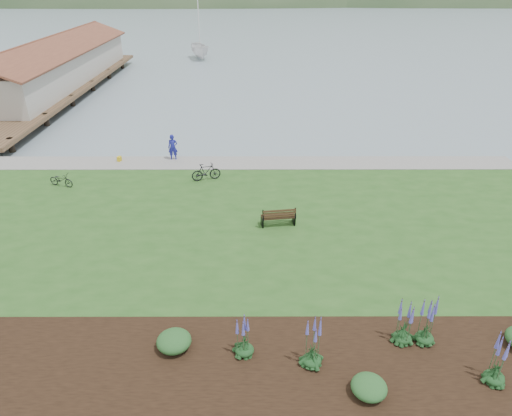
{
  "coord_description": "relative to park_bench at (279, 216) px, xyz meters",
  "views": [
    {
      "loc": [
        0.5,
        -20.12,
        11.4
      ],
      "look_at": [
        0.54,
        -0.96,
        1.3
      ],
      "focal_mm": 32.0,
      "sensor_mm": 36.0,
      "label": 1
    }
  ],
  "objects": [
    {
      "name": "shoreline_path",
      "position": [
        -1.62,
        7.96,
        -0.48
      ],
      "size": [
        34.0,
        2.2,
        0.03
      ],
      "primitive_type": "cube",
      "color": "gray",
      "rests_on": "lawn"
    },
    {
      "name": "pannier",
      "position": [
        -9.83,
        8.26,
        -0.33
      ],
      "size": [
        0.24,
        0.33,
        0.33
      ],
      "primitive_type": "cube",
      "rotation": [
        0.0,
        0.0,
        -0.13
      ],
      "color": "gold",
      "rests_on": "lawn"
    },
    {
      "name": "pier_pavilion",
      "position": [
        -21.62,
        28.58,
        1.75
      ],
      "size": [
        8.0,
        36.0,
        5.4
      ],
      "color": "#4C3826",
      "rests_on": "ground"
    },
    {
      "name": "echium_2",
      "position": [
        5.99,
        -9.43,
        0.24
      ],
      "size": [
        0.62,
        0.62,
        1.76
      ],
      "color": "#143718",
      "rests_on": "garden_bed"
    },
    {
      "name": "echium_4",
      "position": [
        -1.47,
        -8.29,
        0.23
      ],
      "size": [
        0.62,
        0.62,
        1.74
      ],
      "color": "#143718",
      "rests_on": "garden_bed"
    },
    {
      "name": "echium_1",
      "position": [
        4.46,
        -7.77,
        0.44
      ],
      "size": [
        0.62,
        0.62,
        2.09
      ],
      "color": "#143718",
      "rests_on": "garden_bed"
    },
    {
      "name": "echium_0",
      "position": [
        0.64,
        -8.73,
        0.37
      ],
      "size": [
        0.62,
        0.62,
        2.05
      ],
      "color": "#143718",
      "rests_on": "garden_bed"
    },
    {
      "name": "lawn",
      "position": [
        -1.62,
        -0.94,
        -0.7
      ],
      "size": [
        34.0,
        20.0,
        0.4
      ],
      "primitive_type": "cube",
      "color": "#25501C",
      "rests_on": "ground"
    },
    {
      "name": "ground",
      "position": [
        -1.62,
        1.06,
        -0.9
      ],
      "size": [
        600.0,
        600.0,
        0.0
      ],
      "primitive_type": "plane",
      "color": "gray",
      "rests_on": "ground"
    },
    {
      "name": "echium_5",
      "position": [
        3.74,
        -7.74,
        0.28
      ],
      "size": [
        0.62,
        0.62,
        1.75
      ],
      "color": "#143718",
      "rests_on": "garden_bed"
    },
    {
      "name": "shrub_0",
      "position": [
        -3.75,
        -8.03,
        -0.17
      ],
      "size": [
        1.13,
        1.13,
        0.57
      ],
      "primitive_type": "ellipsoid",
      "color": "#1E4C21",
      "rests_on": "garden_bed"
    },
    {
      "name": "shrub_1",
      "position": [
        2.16,
        -9.86,
        -0.19
      ],
      "size": [
        1.05,
        1.05,
        0.53
      ],
      "primitive_type": "ellipsoid",
      "color": "#1E4C21",
      "rests_on": "garden_bed"
    },
    {
      "name": "garden_bed",
      "position": [
        1.38,
        -8.74,
        -0.48
      ],
      "size": [
        24.0,
        4.4,
        0.04
      ],
      "primitive_type": "cube",
      "color": "black",
      "rests_on": "lawn"
    },
    {
      "name": "bicycle_b",
      "position": [
        -3.97,
        5.34,
        0.02
      ],
      "size": [
        0.99,
        1.78,
        1.03
      ],
      "primitive_type": "imported",
      "rotation": [
        0.0,
        0.0,
        1.87
      ],
      "color": "black",
      "rests_on": "lawn"
    },
    {
      "name": "far_hillside",
      "position": [
        18.38,
        171.06,
        -0.9
      ],
      "size": [
        580.0,
        80.0,
        38.0
      ],
      "primitive_type": null,
      "color": "#37532F",
      "rests_on": "ground"
    },
    {
      "name": "bicycle_a",
      "position": [
        -12.12,
        4.52,
        -0.1
      ],
      "size": [
        0.98,
        1.61,
        0.79
      ],
      "primitive_type": "imported",
      "rotation": [
        0.0,
        0.0,
        1.25
      ],
      "color": "black",
      "rests_on": "lawn"
    },
    {
      "name": "sailboat",
      "position": [
        -8.8,
        47.8,
        -0.9
      ],
      "size": [
        11.87,
        11.98,
        24.8
      ],
      "primitive_type": "imported",
      "rotation": [
        0.0,
        0.0,
        0.31
      ],
      "color": "silver",
      "rests_on": "ground"
    },
    {
      "name": "park_bench",
      "position": [
        0.0,
        0.0,
        0.0
      ],
      "size": [
        1.68,
        0.87,
        1.0
      ],
      "rotation": [
        0.0,
        0.0,
        0.14
      ],
      "color": "#302012",
      "rests_on": "lawn"
    },
    {
      "name": "person",
      "position": [
        -6.39,
        8.56,
        0.48
      ],
      "size": [
        0.73,
        0.51,
        1.96
      ],
      "primitive_type": "imported",
      "rotation": [
        0.0,
        0.0,
        0.04
      ],
      "color": "navy",
      "rests_on": "lawn"
    }
  ]
}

